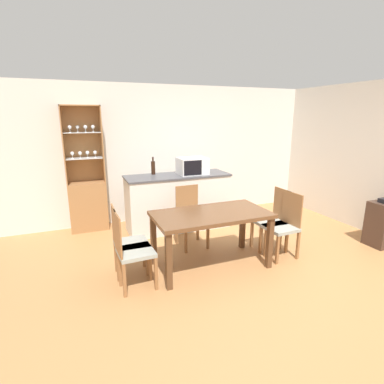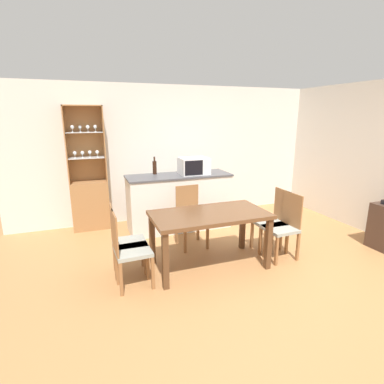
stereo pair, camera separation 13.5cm
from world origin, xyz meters
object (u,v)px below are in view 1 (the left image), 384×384
Objects in this scene: display_cabinet at (87,195)px; dining_chair_side_left_far at (128,243)px; microwave at (192,166)px; dining_table at (211,220)px; dining_chair_side_left_near at (131,251)px; dining_chair_side_right_far at (273,220)px; dining_chair_head_far at (191,217)px; dining_chair_side_right_near at (283,226)px; wine_bottle at (153,167)px.

display_cabinet is 1.96m from dining_chair_side_left_far.
display_cabinet is at bearing 161.89° from microwave.
dining_table is 1.63× the size of dining_chair_side_left_near.
microwave is at bearing 30.12° from dining_chair_side_right_far.
dining_chair_head_far is at bearing 90.14° from dining_table.
dining_chair_side_left_near is (-2.17, -0.00, 0.00)m from dining_chair_side_right_near.
dining_chair_side_right_far is at bearing 90.74° from dining_chair_side_left_far.
display_cabinet is 7.01× the size of wine_bottle.
display_cabinet reaches higher than wine_bottle.
dining_chair_head_far is at bearing 61.70° from dining_chair_side_right_far.
dining_chair_side_right_near is 1.37m from dining_chair_head_far.
wine_bottle is (-0.65, 0.23, -0.02)m from microwave.
display_cabinet is 1.95m from dining_chair_head_far.
dining_chair_side_right_far is 2.21m from wine_bottle.
display_cabinet is 1.92m from microwave.
dining_chair_side_left_far is at bearing 27.05° from dining_chair_head_far.
dining_chair_side_left_near and dining_chair_side_right_far have the same top height.
microwave reaches higher than dining_chair_side_right_near.
dining_chair_side_left_near is at bearing 97.20° from dining_chair_side_right_far.
wine_bottle reaches higher than dining_chair_head_far.
dining_chair_side_right_far is (2.17, 0.24, 0.00)m from dining_chair_side_left_near.
dining_chair_side_left_near is at bearing -173.56° from dining_table.
wine_bottle is at bearing -17.35° from display_cabinet.
dining_chair_side_right_far is (2.52, -1.92, -0.17)m from display_cabinet.
dining_chair_head_far is 3.04× the size of wine_bottle.
display_cabinet is 1.42× the size of dining_table.
display_cabinet is 2.31× the size of dining_chair_side_right_far.
dining_table is 1.11m from dining_chair_side_left_near.
microwave is (1.41, 1.34, 0.67)m from dining_chair_side_left_far.
dining_chair_side_right_near is (2.52, -2.16, -0.17)m from display_cabinet.
microwave is at bearing -19.39° from wine_bottle.
display_cabinet is 1.26m from wine_bottle.
dining_chair_side_left_near and dining_chair_head_far have the same top height.
dining_chair_side_right_far is at bearing -60.70° from microwave.
dining_chair_side_left_near is at bearing 35.95° from dining_chair_head_far.
display_cabinet is 2.31× the size of dining_chair_head_far.
microwave is at bearing -116.10° from dining_chair_head_far.
microwave is (0.33, 1.46, 0.47)m from dining_table.
dining_chair_side_left_far is at bearing -115.84° from wine_bottle.
dining_chair_side_left_far is (0.35, -1.92, -0.17)m from display_cabinet.
dining_chair_side_left_far is at bearing -136.40° from microwave.
dining_table is at bearing -54.94° from display_cabinet.
wine_bottle reaches higher than microwave.
display_cabinet is at bearing 53.45° from dining_chair_side_right_far.
dining_table is 1.11m from dining_chair_side_left_far.
microwave is 0.69m from wine_bottle.
dining_chair_side_right_far is at bearing 148.78° from dining_chair_head_far.
dining_chair_side_left_far reaches higher than dining_table.
microwave is at bearing 136.14° from dining_chair_side_left_near.
microwave is (-0.75, 1.35, 0.67)m from dining_chair_side_right_far.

